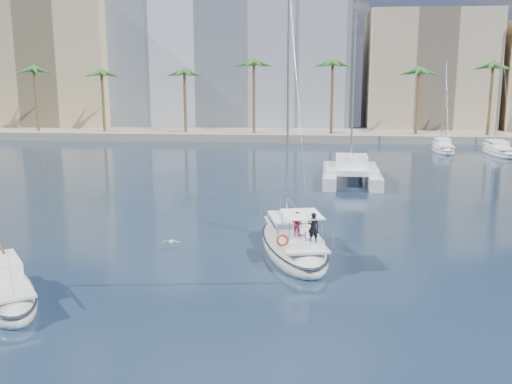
# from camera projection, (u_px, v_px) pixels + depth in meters

# --- Properties ---
(ground) EXTENTS (160.00, 160.00, 0.00)m
(ground) POSITION_uv_depth(u_px,v_px,m) (265.00, 262.00, 30.72)
(ground) COLOR black
(ground) RESTS_ON ground
(quay) EXTENTS (120.00, 14.00, 1.20)m
(quay) POSITION_uv_depth(u_px,v_px,m) (293.00, 134.00, 90.10)
(quay) COLOR gray
(quay) RESTS_ON ground
(building_modern) EXTENTS (42.00, 16.00, 28.00)m
(building_modern) POSITION_uv_depth(u_px,v_px,m) (227.00, 51.00, 100.13)
(building_modern) COLOR silver
(building_modern) RESTS_ON ground
(building_tan_left) EXTENTS (22.00, 14.00, 22.00)m
(building_tan_left) POSITION_uv_depth(u_px,v_px,m) (54.00, 68.00, 99.42)
(building_tan_left) COLOR tan
(building_tan_left) RESTS_ON ground
(building_beige) EXTENTS (20.00, 14.00, 20.00)m
(building_beige) POSITION_uv_depth(u_px,v_px,m) (427.00, 74.00, 95.08)
(building_beige) COLOR tan
(building_beige) RESTS_ON ground
(palm_left) EXTENTS (3.60, 3.60, 12.30)m
(palm_left) POSITION_uv_depth(u_px,v_px,m) (71.00, 72.00, 87.17)
(palm_left) COLOR brown
(palm_left) RESTS_ON ground
(palm_centre) EXTENTS (3.60, 3.60, 12.30)m
(palm_centre) POSITION_uv_depth(u_px,v_px,m) (293.00, 72.00, 84.24)
(palm_centre) COLOR brown
(palm_centre) RESTS_ON ground
(main_sloop) EXTENTS (5.40, 10.77, 15.31)m
(main_sloop) POSITION_uv_depth(u_px,v_px,m) (293.00, 243.00, 32.43)
(main_sloop) COLOR silver
(main_sloop) RESTS_ON ground
(small_sloop) EXTENTS (6.88, 8.00, 11.62)m
(small_sloop) POSITION_uv_depth(u_px,v_px,m) (3.00, 289.00, 25.65)
(small_sloop) COLOR silver
(small_sloop) RESTS_ON ground
(catamaran) EXTENTS (5.64, 10.64, 15.42)m
(catamaran) POSITION_uv_depth(u_px,v_px,m) (351.00, 170.00, 53.41)
(catamaran) COLOR silver
(catamaran) RESTS_ON ground
(seagull) EXTENTS (1.06, 0.46, 0.20)m
(seagull) POSITION_uv_depth(u_px,v_px,m) (171.00, 242.00, 32.40)
(seagull) COLOR silver
(seagull) RESTS_ON ground
(moored_yacht_a) EXTENTS (3.37, 9.52, 11.90)m
(moored_yacht_a) POSITION_uv_depth(u_px,v_px,m) (443.00, 151.00, 74.84)
(moored_yacht_a) COLOR silver
(moored_yacht_a) RESTS_ON ground
(moored_yacht_b) EXTENTS (3.32, 10.83, 13.72)m
(moored_yacht_b) POSITION_uv_depth(u_px,v_px,m) (499.00, 154.00, 72.33)
(moored_yacht_b) COLOR silver
(moored_yacht_b) RESTS_ON ground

